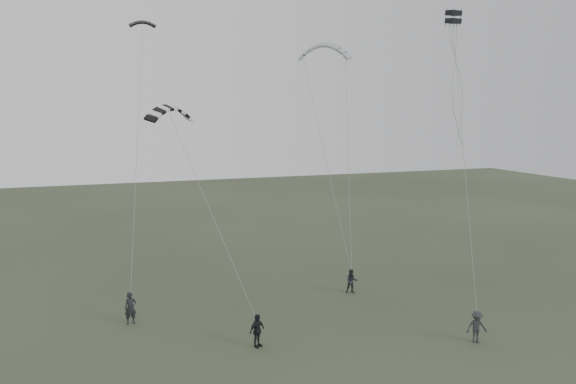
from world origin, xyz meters
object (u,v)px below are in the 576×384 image
object	(u,v)px
kite_pale_large	(324,45)
flyer_right	(352,281)
flyer_far	(477,327)
kite_striped	(170,108)
flyer_left	(131,308)
flyer_center	(257,331)
kite_dark_small	(142,22)
kite_box	(453,17)

from	to	relation	value
kite_pale_large	flyer_right	bearing A→B (deg)	-60.27
flyer_far	kite_pale_large	distance (m)	21.88
flyer_far	kite_striped	size ratio (longest dim) A/B	0.62
flyer_left	kite_pale_large	xyz separation A→B (m)	(14.44, 6.48, 15.55)
flyer_far	kite_pale_large	size ratio (longest dim) A/B	0.44
flyer_center	flyer_far	bearing A→B (deg)	-46.86
flyer_left	kite_dark_small	bearing A→B (deg)	69.80
kite_dark_small	flyer_left	bearing A→B (deg)	-98.33
flyer_right	flyer_far	size ratio (longest dim) A/B	0.94
kite_dark_small	kite_pale_large	xyz separation A→B (m)	(12.49, -0.92, -1.06)
flyer_center	flyer_far	distance (m)	11.24
flyer_far	kite_box	xyz separation A→B (m)	(1.64, 5.30, 16.25)
flyer_right	kite_box	bearing A→B (deg)	-25.55
flyer_center	kite_box	world-z (taller)	kite_box
flyer_left	flyer_right	distance (m)	14.01
kite_pale_large	kite_striped	distance (m)	15.55
flyer_left	kite_pale_large	world-z (taller)	kite_pale_large
flyer_left	kite_striped	world-z (taller)	kite_striped
flyer_center	kite_pale_large	xyz separation A→B (m)	(8.69, 11.87, 15.59)
flyer_left	kite_striped	distance (m)	11.46
kite_dark_small	kite_striped	distance (m)	10.94
flyer_center	kite_dark_small	xyz separation A→B (m)	(-3.80, 12.79, 16.66)
flyer_center	kite_dark_small	size ratio (longest dim) A/B	1.02
kite_dark_small	kite_striped	bearing A→B (deg)	-81.95
flyer_right	flyer_center	bearing A→B (deg)	-124.91
kite_pale_large	kite_box	bearing A→B (deg)	-35.49
kite_dark_small	kite_box	distance (m)	19.46
flyer_right	kite_pale_large	distance (m)	16.72
flyer_far	flyer_center	bearing A→B (deg)	176.61
kite_striped	kite_box	bearing A→B (deg)	-36.03
flyer_far	kite_pale_large	world-z (taller)	kite_pale_large
flyer_center	flyer_far	world-z (taller)	flyer_center
flyer_right	kite_dark_small	distance (m)	21.69
flyer_left	flyer_center	bearing A→B (deg)	-48.68
flyer_left	flyer_center	world-z (taller)	flyer_left
flyer_far	kite_dark_small	xyz separation A→B (m)	(-14.54, 16.10, 16.67)
flyer_left	kite_dark_small	xyz separation A→B (m)	(1.95, 7.39, 16.61)
flyer_left	flyer_center	size ratio (longest dim) A/B	1.05
kite_striped	flyer_right	bearing A→B (deg)	-18.31
flyer_right	kite_dark_small	size ratio (longest dim) A/B	0.94
flyer_far	kite_box	bearing A→B (deg)	86.61
flyer_left	kite_box	distance (m)	24.54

